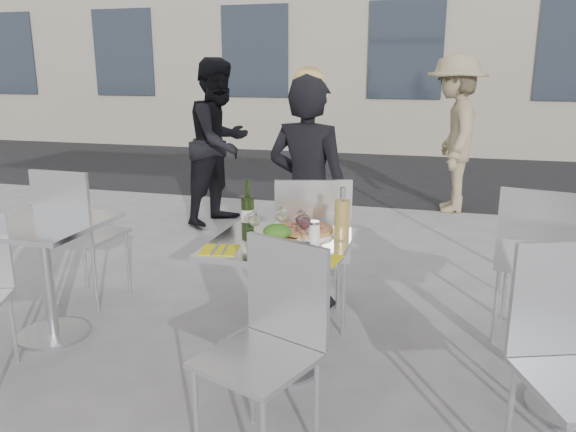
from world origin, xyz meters
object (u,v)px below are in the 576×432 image
(wine_bottle, at_px, (248,211))
(side_chair_rfar, at_px, (537,253))
(carafe, at_px, (342,219))
(sugar_shaker, at_px, (314,231))
(wineglass_red_b, at_px, (301,219))
(pedestrian_b, at_px, (454,134))
(napkin_right, at_px, (320,258))
(wineglass_red_a, at_px, (304,223))
(napkin_left, at_px, (219,250))
(side_chair_lfar, at_px, (76,226))
(wineglass_white_a, at_px, (255,220))
(pizza_far, at_px, (305,230))
(salad_plate, at_px, (277,233))
(wineglass_white_b, at_px, (282,216))
(side_table_left, at_px, (45,255))
(chair_far, at_px, (312,241))
(woman_diner, at_px, (308,194))
(pizza_near, at_px, (277,248))
(chair_near, at_px, (271,332))
(main_table, at_px, (281,278))
(pedestrian_a, at_px, (220,142))

(wine_bottle, bearing_deg, side_chair_rfar, 18.80)
(carafe, distance_m, sugar_shaker, 0.16)
(wine_bottle, height_order, wineglass_red_b, wine_bottle)
(side_chair_rfar, bearing_deg, pedestrian_b, -69.21)
(pedestrian_b, distance_m, napkin_right, 4.38)
(wineglass_red_a, distance_m, napkin_left, 0.46)
(side_chair_lfar, xyz_separation_m, wineglass_white_a, (1.47, -0.47, 0.27))
(wineglass_white_a, relative_size, napkin_right, 0.76)
(pizza_far, relative_size, napkin_left, 1.69)
(salad_plate, bearing_deg, side_chair_rfar, 25.56)
(pedestrian_b, distance_m, salad_plate, 4.18)
(sugar_shaker, bearing_deg, pedestrian_b, 79.59)
(napkin_left, bearing_deg, napkin_right, -9.94)
(wine_bottle, xyz_separation_m, wineglass_white_b, (0.21, -0.03, -0.00))
(salad_plate, height_order, wineglass_white_a, wineglass_white_a)
(side_table_left, distance_m, chair_far, 1.64)
(woman_diner, bearing_deg, wineglass_white_a, 96.85)
(side_chair_lfar, height_order, carafe, carafe)
(side_chair_lfar, bearing_deg, side_table_left, 106.18)
(pedestrian_b, distance_m, wineglass_white_b, 4.09)
(side_chair_rfar, bearing_deg, pizza_near, 44.59)
(sugar_shaker, bearing_deg, napkin_right, -70.85)
(side_chair_lfar, xyz_separation_m, wineglass_red_b, (1.70, -0.39, 0.27))
(carafe, xyz_separation_m, napkin_right, (-0.04, -0.33, -0.11))
(side_chair_lfar, distance_m, pedestrian_b, 4.43)
(pizza_far, relative_size, wineglass_white_a, 2.24)
(side_table_left, height_order, napkin_left, napkin_left)
(side_chair_lfar, distance_m, wineglass_red_b, 1.77)
(pizza_far, xyz_separation_m, wineglass_red_b, (0.00, -0.11, 0.09))
(chair_far, relative_size, side_chair_lfar, 1.02)
(pedestrian_b, bearing_deg, woman_diner, -21.41)
(pizza_far, bearing_deg, woman_diner, 102.53)
(woman_diner, bearing_deg, chair_near, 108.58)
(side_chair_rfar, xyz_separation_m, pizza_near, (-1.36, -0.84, 0.18))
(chair_far, bearing_deg, napkin_right, 90.63)
(pedestrian_b, bearing_deg, sugar_shaker, -14.36)
(side_chair_lfar, bearing_deg, napkin_left, 155.57)
(wine_bottle, bearing_deg, wineglass_red_b, -11.20)
(main_table, relative_size, wineglass_red_a, 4.76)
(side_table_left, xyz_separation_m, pedestrian_a, (-0.01, 2.87, 0.34))
(chair_near, xyz_separation_m, pizza_far, (-0.06, 0.85, 0.21))
(main_table, relative_size, salad_plate, 3.41)
(wine_bottle, bearing_deg, pizza_near, -48.51)
(chair_near, distance_m, wineglass_red_b, 0.80)
(chair_near, bearing_deg, salad_plate, 125.43)
(chair_far, xyz_separation_m, napkin_right, (0.22, -0.77, 0.16))
(salad_plate, bearing_deg, chair_near, -75.72)
(wineglass_white_a, xyz_separation_m, napkin_right, (0.41, -0.22, -0.11))
(chair_near, bearing_deg, pedestrian_a, 136.33)
(side_chair_rfar, bearing_deg, napkin_right, 52.57)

